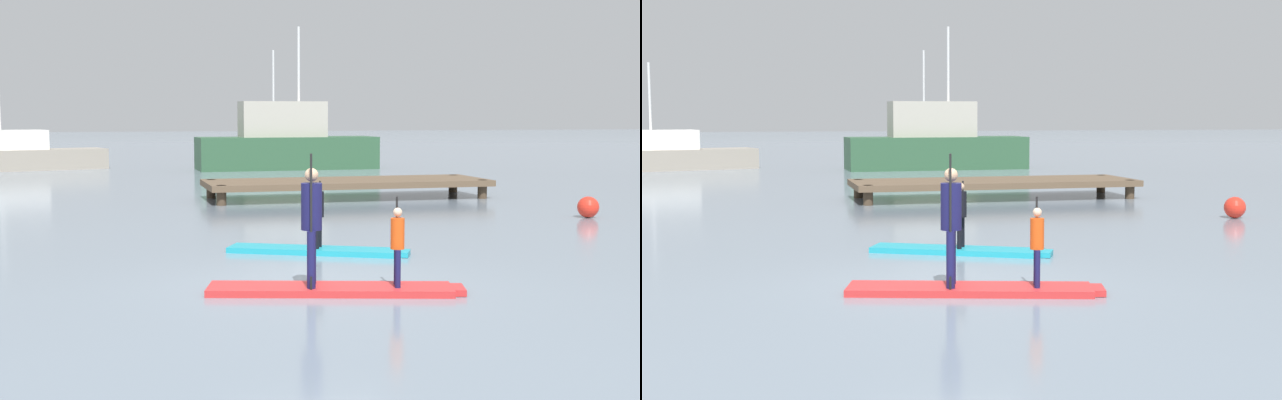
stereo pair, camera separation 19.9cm
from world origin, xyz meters
TOP-DOWN VIEW (x-y plane):
  - ground_plane at (0.00, 0.00)m, footprint 240.00×240.00m
  - paddleboard_near at (0.72, 2.77)m, footprint 3.22×1.98m
  - paddler_child_solo at (0.73, 2.78)m, footprint 0.28×0.38m
  - paddleboard_far at (0.09, -0.68)m, footprint 3.67×1.65m
  - paddler_adult at (-0.24, -0.60)m, footprint 0.36×0.51m
  - paddler_child_front at (0.93, -0.91)m, footprint 0.24×0.39m
  - fishing_boat_green_midground at (5.39, 26.90)m, footprint 8.34×2.60m
  - motor_boat_small_navy at (5.99, 36.52)m, footprint 6.42×2.63m
  - trawler_grey_distant at (-6.64, 29.07)m, footprint 8.04×4.09m
  - floating_dock at (4.15, 12.63)m, footprint 8.51×2.81m
  - mooring_buoy_near at (8.50, 6.38)m, footprint 0.52×0.52m

SIDE VIEW (x-z plane):
  - ground_plane at x=0.00m, z-range 0.00..0.00m
  - paddleboard_far at x=0.09m, z-range 0.00..0.10m
  - paddleboard_near at x=0.72m, z-range 0.00..0.10m
  - mooring_buoy_near at x=8.50m, z-range 0.00..0.52m
  - floating_dock at x=4.15m, z-range 0.18..0.75m
  - trawler_grey_distant at x=-6.64m, z-range -1.75..3.11m
  - motor_boat_small_navy at x=5.99m, z-range -2.37..3.82m
  - paddler_child_front at x=0.93m, z-range 0.10..1.36m
  - paddler_child_solo at x=0.73m, z-range 0.16..1.38m
  - paddler_adult at x=-0.24m, z-range 0.12..2.01m
  - fishing_boat_green_midground at x=5.39m, z-range -2.13..4.44m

